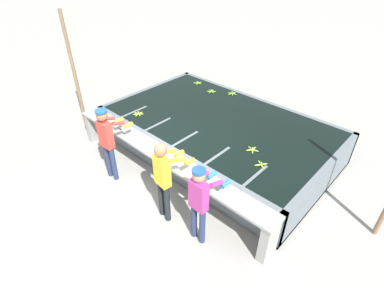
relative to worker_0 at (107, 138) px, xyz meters
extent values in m
plane|color=#A3A099|center=(1.01, 0.36, -1.06)|extent=(80.00, 80.00, 0.00)
cube|color=slate|center=(1.01, 2.51, -1.03)|extent=(5.52, 3.41, 0.06)
cube|color=slate|center=(1.01, 0.87, -0.63)|extent=(5.52, 0.12, 0.86)
cube|color=slate|center=(1.01, 4.15, -0.63)|extent=(5.52, 0.12, 0.86)
cube|color=slate|center=(-1.69, 2.51, -0.63)|extent=(0.12, 3.41, 0.86)
cube|color=slate|center=(3.71, 2.51, -0.63)|extent=(0.12, 3.41, 0.86)
cube|color=black|center=(1.01, 2.51, -0.60)|extent=(5.28, 3.17, 0.80)
cube|color=slate|center=(-0.83, 1.33, -0.63)|extent=(0.06, 0.80, 0.86)
cube|color=slate|center=(0.09, 1.33, -0.63)|extent=(0.06, 0.80, 0.86)
cube|color=slate|center=(1.01, 1.33, -0.63)|extent=(0.06, 0.80, 0.86)
cube|color=slate|center=(1.93, 1.33, -0.63)|extent=(0.06, 0.80, 0.86)
cube|color=slate|center=(2.85, 1.33, -0.63)|extent=(0.06, 0.80, 0.86)
cube|color=#9E9E99|center=(1.01, 0.58, -0.22)|extent=(5.52, 0.45, 0.05)
cube|color=#9E9E99|center=(-1.65, 0.58, -0.65)|extent=(0.16, 0.41, 0.81)
cube|color=#9E9E99|center=(3.67, 0.58, -0.65)|extent=(0.16, 0.41, 0.81)
cylinder|color=navy|center=(-0.10, -0.04, -0.63)|extent=(0.11, 0.11, 0.85)
cylinder|color=navy|center=(0.10, -0.02, -0.63)|extent=(0.11, 0.11, 0.85)
cube|color=#DB3D33|center=(0.00, -0.03, 0.10)|extent=(0.33, 0.19, 0.61)
sphere|color=#896042|center=(0.00, -0.03, 0.54)|extent=(0.23, 0.23, 0.23)
cylinder|color=#1E5199|center=(0.00, -0.03, 0.65)|extent=(0.24, 0.24, 0.04)
cylinder|color=#DB3D33|center=(-0.18, 0.21, 0.31)|extent=(0.10, 0.31, 0.18)
cylinder|color=gold|center=(-0.20, 0.45, 0.15)|extent=(0.10, 0.21, 0.08)
cylinder|color=#DB3D33|center=(0.14, 0.23, 0.31)|extent=(0.10, 0.31, 0.18)
cylinder|color=gold|center=(0.12, 0.48, 0.15)|extent=(0.10, 0.21, 0.08)
cylinder|color=#1E2328|center=(1.65, 0.00, -0.63)|extent=(0.11, 0.11, 0.86)
cylinder|color=#1E2328|center=(1.85, -0.03, -0.63)|extent=(0.11, 0.11, 0.86)
cube|color=yellow|center=(1.75, -0.02, 0.10)|extent=(0.34, 0.21, 0.61)
sphere|color=#9E704C|center=(1.75, -0.02, 0.55)|extent=(0.23, 0.23, 0.23)
cylinder|color=yellow|center=(1.62, 0.25, 0.32)|extent=(0.12, 0.32, 0.18)
cylinder|color=gold|center=(1.65, 0.50, 0.15)|extent=(0.11, 0.21, 0.08)
cylinder|color=yellow|center=(1.94, 0.21, 0.32)|extent=(0.12, 0.32, 0.18)
cylinder|color=gold|center=(1.97, 0.46, 0.15)|extent=(0.11, 0.21, 0.08)
cylinder|color=navy|center=(2.47, 0.04, -0.66)|extent=(0.11, 0.11, 0.80)
cylinder|color=navy|center=(2.67, 0.04, -0.66)|extent=(0.11, 0.11, 0.80)
cube|color=#BC388E|center=(2.57, 0.04, 0.02)|extent=(0.32, 0.18, 0.56)
sphere|color=tan|center=(2.57, 0.04, 0.44)|extent=(0.22, 0.22, 0.22)
cylinder|color=#1E5199|center=(2.57, 0.04, 0.53)|extent=(0.23, 0.23, 0.04)
cylinder|color=#BC388E|center=(2.42, 0.29, 0.21)|extent=(0.09, 0.31, 0.18)
cylinder|color=teal|center=(2.42, 0.54, 0.05)|extent=(0.09, 0.20, 0.08)
cylinder|color=#BC388E|center=(2.74, 0.28, 0.21)|extent=(0.09, 0.31, 0.18)
cylinder|color=teal|center=(2.74, 0.53, 0.05)|extent=(0.09, 0.20, 0.08)
ellipsoid|color=#93BC3D|center=(2.30, 1.98, -0.19)|extent=(0.17, 0.09, 0.04)
ellipsoid|color=#93BC3D|center=(2.31, 1.92, -0.19)|extent=(0.13, 0.16, 0.04)
ellipsoid|color=#93BC3D|center=(2.38, 1.92, -0.19)|extent=(0.13, 0.16, 0.04)
ellipsoid|color=#93BC3D|center=(2.40, 1.98, -0.19)|extent=(0.17, 0.09, 0.04)
ellipsoid|color=#93BC3D|center=(2.35, 2.02, -0.19)|extent=(0.04, 0.17, 0.04)
cylinder|color=tan|center=(2.35, 1.97, -0.15)|extent=(0.03, 0.03, 0.04)
ellipsoid|color=#93BC3D|center=(2.72, 1.62, -0.19)|extent=(0.13, 0.16, 0.04)
ellipsoid|color=#93BC3D|center=(2.80, 1.63, -0.19)|extent=(0.16, 0.13, 0.04)
ellipsoid|color=#93BC3D|center=(2.79, 1.71, -0.19)|extent=(0.13, 0.16, 0.04)
ellipsoid|color=#93BC3D|center=(2.71, 1.69, -0.19)|extent=(0.16, 0.13, 0.04)
cylinder|color=tan|center=(2.75, 1.66, -0.15)|extent=(0.03, 0.03, 0.04)
ellipsoid|color=#75A333|center=(0.42, 3.91, -0.19)|extent=(0.17, 0.07, 0.04)
ellipsoid|color=#75A333|center=(0.38, 3.95, -0.19)|extent=(0.09, 0.17, 0.04)
ellipsoid|color=#75A333|center=(0.33, 3.93, -0.19)|extent=(0.14, 0.15, 0.04)
ellipsoid|color=#75A333|center=(0.31, 3.88, -0.19)|extent=(0.17, 0.07, 0.04)
ellipsoid|color=#75A333|center=(0.35, 3.84, -0.19)|extent=(0.09, 0.17, 0.04)
ellipsoid|color=#75A333|center=(0.40, 3.85, -0.19)|extent=(0.14, 0.15, 0.04)
cylinder|color=tan|center=(0.37, 3.89, -0.15)|extent=(0.03, 0.03, 0.04)
ellipsoid|color=#8CB738|center=(-0.66, 1.25, -0.19)|extent=(0.12, 0.17, 0.04)
ellipsoid|color=#8CB738|center=(-0.62, 1.25, -0.19)|extent=(0.10, 0.17, 0.04)
ellipsoid|color=#8CB738|center=(-0.58, 1.28, -0.19)|extent=(0.17, 0.08, 0.04)
ellipsoid|color=#8CB738|center=(-0.59, 1.33, -0.19)|extent=(0.16, 0.13, 0.04)
ellipsoid|color=#8CB738|center=(-0.63, 1.35, -0.19)|extent=(0.05, 0.17, 0.04)
ellipsoid|color=#8CB738|center=(-0.68, 1.34, -0.19)|extent=(0.15, 0.14, 0.04)
ellipsoid|color=#8CB738|center=(-0.69, 1.29, -0.19)|extent=(0.17, 0.06, 0.04)
cylinder|color=tan|center=(-0.64, 1.30, -0.15)|extent=(0.03, 0.03, 0.04)
ellipsoid|color=#75A333|center=(-0.21, 3.61, -0.19)|extent=(0.17, 0.09, 0.04)
ellipsoid|color=#75A333|center=(-0.20, 3.56, -0.19)|extent=(0.15, 0.14, 0.04)
ellipsoid|color=#75A333|center=(-0.15, 3.54, -0.19)|extent=(0.06, 0.17, 0.04)
ellipsoid|color=#75A333|center=(-0.10, 3.58, -0.19)|extent=(0.17, 0.09, 0.04)
ellipsoid|color=#75A333|center=(-0.11, 3.63, -0.19)|extent=(0.15, 0.14, 0.04)
ellipsoid|color=#75A333|center=(-0.17, 3.65, -0.19)|extent=(0.06, 0.17, 0.04)
cylinder|color=tan|center=(-0.16, 3.59, -0.15)|extent=(0.03, 0.03, 0.04)
ellipsoid|color=#7FAD33|center=(-0.90, 3.80, -0.19)|extent=(0.17, 0.12, 0.04)
ellipsoid|color=#7FAD33|center=(-0.89, 3.74, -0.19)|extent=(0.15, 0.14, 0.04)
ellipsoid|color=#7FAD33|center=(-0.83, 3.72, -0.19)|extent=(0.10, 0.17, 0.04)
ellipsoid|color=#7FAD33|center=(-0.80, 3.78, -0.19)|extent=(0.17, 0.05, 0.04)
ellipsoid|color=#7FAD33|center=(-0.84, 3.83, -0.19)|extent=(0.07, 0.17, 0.04)
cylinder|color=tan|center=(-0.85, 3.77, -0.15)|extent=(0.03, 0.03, 0.04)
cube|color=silver|center=(-0.17, 0.54, -0.19)|extent=(0.20, 0.05, 0.00)
cube|color=black|center=(-0.37, 0.56, -0.19)|extent=(0.10, 0.03, 0.02)
cylinder|color=#846647|center=(-2.42, 0.71, 0.54)|extent=(0.09, 0.09, 3.20)
camera|label=1|loc=(4.92, -2.62, 3.48)|focal=28.00mm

